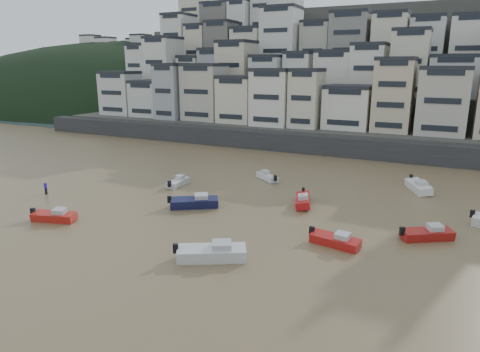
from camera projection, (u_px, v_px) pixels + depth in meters
The scene contains 15 objects.
sea_strip at pixel (121, 100), 200.31m from camera, with size 340.00×340.00×0.00m, color #435560.
harbor_wall at pixel (329, 146), 79.19m from camera, with size 140.00×3.00×3.50m, color #38383A.
hillside at pixel (390, 78), 108.90m from camera, with size 141.04×66.00×50.00m.
headland at pixel (132, 103), 185.22m from camera, with size 216.00×135.00×53.33m.
boat_a at pixel (212, 250), 36.63m from camera, with size 6.47×2.12×1.77m, color silver, non-canonical shape.
boat_b at pixel (335, 239), 39.54m from camera, with size 5.11×1.67×1.39m, color #AD1815, non-canonical shape.
boat_c at pixel (194, 201), 50.16m from camera, with size 6.11×2.00×1.67m, color #13163C, non-canonical shape.
boat_d at pixel (427, 232), 40.99m from camera, with size 5.41×1.77×1.48m, color maroon, non-canonical shape.
boat_e at pixel (303, 199), 51.02m from camera, with size 5.46×1.79×1.49m, color #AF1515, non-canonical shape.
boat_f at pixel (178, 181), 59.29m from camera, with size 4.71×1.54×1.28m, color silver, non-canonical shape.
boat_h at pixel (267, 176), 62.18m from camera, with size 4.73×1.55×1.29m, color silver, non-canonical shape.
boat_i at pixel (418, 185), 56.69m from camera, with size 6.13×2.01×1.67m, color silver, non-canonical shape.
boat_j at pixel (54, 215), 45.84m from camera, with size 5.17×1.69×1.41m, color #B31E16, non-canonical shape.
person_blue at pixel (46, 188), 55.27m from camera, with size 0.44×0.44×1.74m, color #331BD1, non-canonical shape.
person_pink at pixel (302, 200), 50.11m from camera, with size 0.44×0.44×1.74m, color tan, non-canonical shape.
Camera 1 is at (29.67, -12.29, 16.35)m, focal length 32.00 mm.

